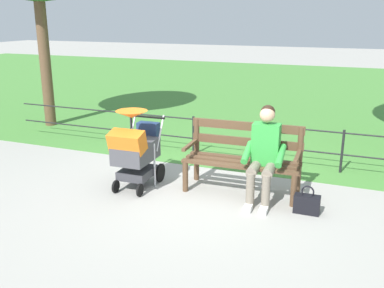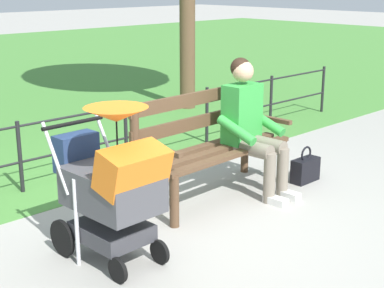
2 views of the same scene
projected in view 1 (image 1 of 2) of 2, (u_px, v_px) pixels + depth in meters
ground_plane at (198, 186)px, 6.31m from camera, size 60.00×60.00×0.00m
grass_lawn at (295, 92)px, 14.13m from camera, size 40.00×16.00×0.01m
park_bench at (243, 155)px, 6.03m from camera, size 1.62×0.66×0.96m
person_on_bench at (264, 152)px, 5.67m from camera, size 0.55×0.74×1.28m
stroller at (136, 148)px, 6.10m from camera, size 0.52×0.90×1.15m
handbag at (307, 204)px, 5.42m from camera, size 0.32×0.14×0.37m
park_fence at (256, 138)px, 7.23m from camera, size 8.80×0.04×0.70m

